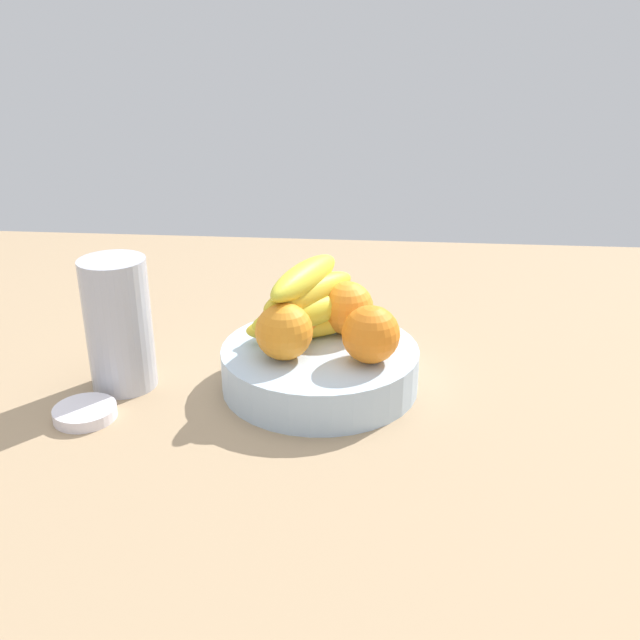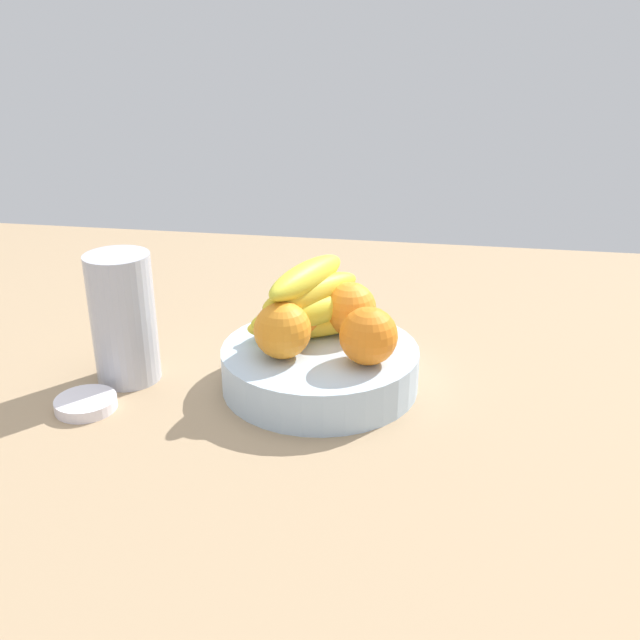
# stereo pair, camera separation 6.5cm
# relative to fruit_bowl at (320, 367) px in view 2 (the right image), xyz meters

# --- Properties ---
(ground_plane) EXTENTS (1.80, 1.40, 0.03)m
(ground_plane) POSITION_rel_fruit_bowl_xyz_m (-0.04, -0.01, -0.04)
(ground_plane) COLOR #9F8462
(fruit_bowl) EXTENTS (0.26, 0.26, 0.06)m
(fruit_bowl) POSITION_rel_fruit_bowl_xyz_m (0.00, 0.00, 0.00)
(fruit_bowl) COLOR silver
(fruit_bowl) RESTS_ON ground_plane
(orange_front_left) EXTENTS (0.07, 0.07, 0.07)m
(orange_front_left) POSITION_rel_fruit_bowl_xyz_m (0.07, -0.03, 0.06)
(orange_front_left) COLOR orange
(orange_front_left) RESTS_ON fruit_bowl
(orange_front_right) EXTENTS (0.07, 0.07, 0.07)m
(orange_front_right) POSITION_rel_fruit_bowl_xyz_m (0.03, 0.05, 0.06)
(orange_front_right) COLOR orange
(orange_front_right) RESTS_ON fruit_bowl
(orange_center) EXTENTS (0.07, 0.07, 0.07)m
(orange_center) POSITION_rel_fruit_bowl_xyz_m (-0.04, 0.03, 0.06)
(orange_center) COLOR orange
(orange_center) RESTS_ON fruit_bowl
(orange_back_left) EXTENTS (0.07, 0.07, 0.07)m
(orange_back_left) POSITION_rel_fruit_bowl_xyz_m (-0.04, -0.03, 0.06)
(orange_back_left) COLOR orange
(orange_back_left) RESTS_ON fruit_bowl
(banana_bunch) EXTENTS (0.17, 0.17, 0.11)m
(banana_bunch) POSITION_rel_fruit_bowl_xyz_m (-0.02, 0.03, 0.08)
(banana_bunch) COLOR yellow
(banana_bunch) RESTS_ON fruit_bowl
(thermos_tumbler) EXTENTS (0.09, 0.09, 0.18)m
(thermos_tumbler) POSITION_rel_fruit_bowl_xyz_m (-0.26, -0.02, 0.06)
(thermos_tumbler) COLOR #B5B8C5
(thermos_tumbler) RESTS_ON ground_plane
(jar_lid) EXTENTS (0.08, 0.08, 0.01)m
(jar_lid) POSITION_rel_fruit_bowl_xyz_m (-0.28, -0.11, -0.02)
(jar_lid) COLOR white
(jar_lid) RESTS_ON ground_plane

